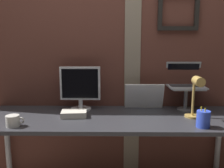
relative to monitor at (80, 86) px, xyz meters
The scene contains 10 objects.
brick_wall_back 0.48m from the monitor, 37.70° to the left, with size 3.68×0.16×2.65m.
desk 0.45m from the monitor, 36.86° to the right, with size 2.10×0.66×0.74m.
monitor is the anchor object (origin of this frame).
laptop_stand 0.93m from the monitor, ahead, with size 0.28×0.22×0.20m.
laptop 0.93m from the monitor, ahead, with size 0.31×0.27×0.22m.
whiteboard_panel 0.58m from the monitor, ahead, with size 0.34×0.02×0.24m, color white.
desk_lamp 0.96m from the monitor, 15.96° to the right, with size 0.12×0.20×0.34m.
pen_cup 1.04m from the monitor, 25.53° to the right, with size 0.09×0.09×0.15m.
coffee_mug 0.63m from the monitor, 133.51° to the right, with size 0.13×0.09×0.08m.
paper_clutter_stack 0.28m from the monitor, 96.67° to the right, with size 0.20×0.14×0.05m, color silver.
Camera 1 is at (0.07, -1.83, 1.33)m, focal length 38.33 mm.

